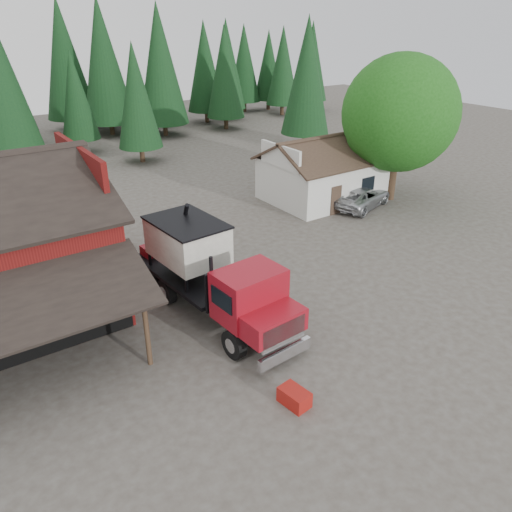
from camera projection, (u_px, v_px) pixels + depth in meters
ground at (295, 342)px, 20.97m from camera, size 120.00×120.00×0.00m
farmhouse at (323, 176)px, 36.47m from camera, size 8.60×6.42×4.65m
deciduous_tree at (400, 118)px, 34.42m from camera, size 8.00×8.00×10.20m
conifer_backdrop at (43, 145)px, 51.99m from camera, size 76.00×16.00×16.00m
near_pine_b at (136, 96)px, 43.60m from camera, size 3.96×3.96×10.40m
near_pine_c at (307, 76)px, 48.38m from camera, size 4.84×4.84×12.40m
near_pine_d at (0, 81)px, 40.79m from camera, size 5.28×5.28×13.40m
feed_truck at (210, 271)px, 22.13m from camera, size 3.55×10.33×4.59m
silver_car at (362, 197)px, 35.18m from camera, size 5.75×3.86×1.46m
equip_box at (294, 397)px, 17.51m from camera, size 0.84×1.18×0.60m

